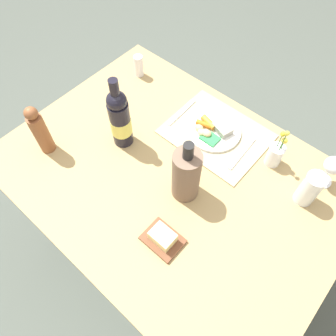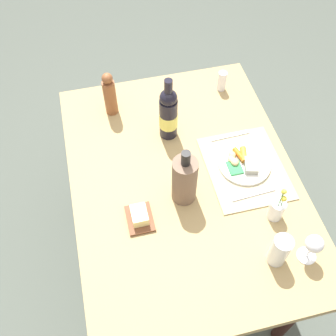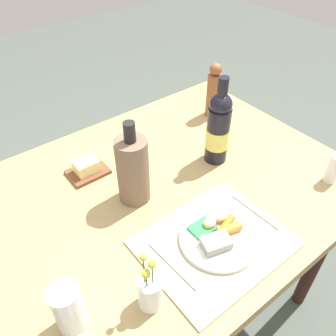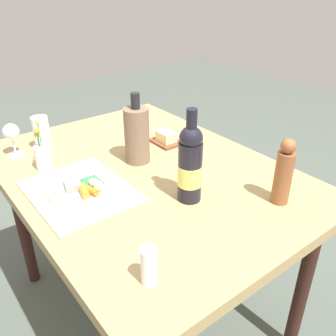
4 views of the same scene
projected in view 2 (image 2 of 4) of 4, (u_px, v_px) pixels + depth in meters
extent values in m
plane|color=#495149|center=(180.00, 254.00, 2.28)|extent=(8.00, 8.00, 0.00)
cube|color=#A08754|center=(184.00, 181.00, 1.68)|extent=(1.27, 0.93, 0.04)
cylinder|color=black|center=(294.00, 314.00, 1.74)|extent=(0.05, 0.05, 0.73)
cylinder|color=black|center=(219.00, 132.00, 2.34)|extent=(0.05, 0.05, 0.73)
cylinder|color=black|center=(95.00, 155.00, 2.24)|extent=(0.05, 0.05, 0.73)
cube|color=tan|center=(245.00, 168.00, 1.69)|extent=(0.39, 0.32, 0.01)
cylinder|color=white|center=(244.00, 164.00, 1.69)|extent=(0.22, 0.22, 0.01)
cube|color=gray|center=(251.00, 165.00, 1.66)|extent=(0.09, 0.07, 0.03)
cylinder|color=orange|center=(244.00, 155.00, 1.69)|extent=(0.08, 0.04, 0.03)
cylinder|color=orange|center=(239.00, 154.00, 1.70)|extent=(0.07, 0.04, 0.02)
ellipsoid|color=#DDB87D|center=(235.00, 162.00, 1.67)|extent=(0.04, 0.03, 0.03)
ellipsoid|color=#D3BF7E|center=(231.00, 159.00, 1.68)|extent=(0.03, 0.03, 0.02)
ellipsoid|color=tan|center=(232.00, 155.00, 1.69)|extent=(0.04, 0.03, 0.02)
cube|color=#2C9148|center=(235.00, 168.00, 1.66)|extent=(0.07, 0.06, 0.01)
cube|color=silver|center=(254.00, 194.00, 1.61)|extent=(0.02, 0.19, 0.00)
cube|color=silver|center=(230.00, 135.00, 1.79)|extent=(0.03, 0.18, 0.00)
cylinder|color=brown|center=(184.00, 180.00, 1.52)|extent=(0.10, 0.10, 0.22)
cylinder|color=black|center=(186.00, 158.00, 1.41)|extent=(0.03, 0.03, 0.06)
cylinder|color=brown|center=(110.00, 97.00, 1.81)|extent=(0.06, 0.06, 0.18)
sphere|color=brown|center=(107.00, 78.00, 1.72)|extent=(0.05, 0.05, 0.05)
cylinder|color=silver|center=(280.00, 250.00, 1.40)|extent=(0.07, 0.07, 0.14)
cylinder|color=#AAD0C5|center=(278.00, 254.00, 1.42)|extent=(0.06, 0.06, 0.08)
cylinder|color=silver|center=(276.00, 210.00, 1.52)|extent=(0.06, 0.06, 0.09)
cylinder|color=#3F7233|center=(278.00, 205.00, 1.48)|extent=(0.00, 0.00, 0.19)
sphere|color=gold|center=(284.00, 192.00, 1.40)|extent=(0.02, 0.02, 0.02)
cylinder|color=#3F7233|center=(279.00, 203.00, 1.50)|extent=(0.00, 0.00, 0.16)
sphere|color=gold|center=(284.00, 192.00, 1.43)|extent=(0.02, 0.02, 0.02)
cylinder|color=#3F7233|center=(279.00, 208.00, 1.50)|extent=(0.00, 0.00, 0.14)
sphere|color=yellow|center=(284.00, 199.00, 1.44)|extent=(0.02, 0.02, 0.02)
cube|color=brown|center=(140.00, 219.00, 1.54)|extent=(0.13, 0.10, 0.01)
cube|color=#F7E692|center=(139.00, 215.00, 1.52)|extent=(0.08, 0.06, 0.04)
cylinder|color=black|center=(168.00, 118.00, 1.72)|extent=(0.08, 0.08, 0.20)
sphere|color=black|center=(168.00, 98.00, 1.62)|extent=(0.07, 0.07, 0.07)
cylinder|color=black|center=(168.00, 89.00, 1.58)|extent=(0.03, 0.03, 0.09)
cylinder|color=#E7E164|center=(168.00, 120.00, 1.73)|extent=(0.08, 0.08, 0.07)
cylinder|color=white|center=(306.00, 256.00, 1.46)|extent=(0.07, 0.07, 0.00)
cylinder|color=white|center=(309.00, 252.00, 1.43)|extent=(0.01, 0.01, 0.07)
sphere|color=white|center=(315.00, 244.00, 1.38)|extent=(0.07, 0.07, 0.07)
cylinder|color=white|center=(222.00, 81.00, 1.93)|extent=(0.04, 0.04, 0.10)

